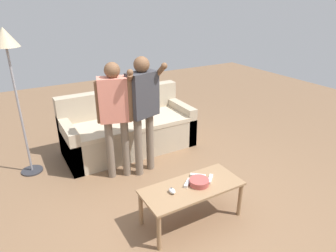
% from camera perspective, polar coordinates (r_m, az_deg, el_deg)
% --- Properties ---
extents(ground_plane, '(12.00, 12.00, 0.00)m').
position_cam_1_polar(ground_plane, '(3.53, 2.42, -15.01)').
color(ground_plane, brown).
extents(couch, '(1.94, 0.84, 0.89)m').
position_cam_1_polar(couch, '(4.63, -7.62, -0.73)').
color(couch, '#B7A88E').
rests_on(couch, ground).
extents(coffee_table, '(1.05, 0.46, 0.42)m').
position_cam_1_polar(coffee_table, '(3.14, 4.60, -12.25)').
color(coffee_table, '#997551').
rests_on(coffee_table, ground).
extents(snack_bowl, '(0.20, 0.20, 0.06)m').
position_cam_1_polar(snack_bowl, '(3.13, 5.96, -10.61)').
color(snack_bowl, '#B24C47').
rests_on(snack_bowl, coffee_table).
extents(game_remote_nunchuk, '(0.06, 0.09, 0.05)m').
position_cam_1_polar(game_remote_nunchuk, '(3.00, 0.78, -12.28)').
color(game_remote_nunchuk, white).
rests_on(game_remote_nunchuk, coffee_table).
extents(floor_lamp, '(0.31, 0.31, 1.88)m').
position_cam_1_polar(floor_lamp, '(4.01, -28.37, 12.40)').
color(floor_lamp, '#2D2D33').
rests_on(floor_lamp, ground).
extents(player_center, '(0.50, 0.32, 1.56)m').
position_cam_1_polar(player_center, '(3.73, -4.79, 4.37)').
color(player_center, '#756656').
rests_on(player_center, ground).
extents(player_left, '(0.44, 0.40, 1.51)m').
position_cam_1_polar(player_left, '(3.68, -10.10, 3.35)').
color(player_left, '#756656').
rests_on(player_left, ground).
extents(game_remote_wand_near, '(0.15, 0.13, 0.03)m').
position_cam_1_polar(game_remote_wand_near, '(3.25, 5.76, -9.42)').
color(game_remote_wand_near, white).
rests_on(game_remote_wand_near, coffee_table).
extents(game_remote_wand_far, '(0.14, 0.12, 0.03)m').
position_cam_1_polar(game_remote_wand_far, '(3.13, 3.76, -10.81)').
color(game_remote_wand_far, white).
rests_on(game_remote_wand_far, coffee_table).
extents(game_remote_wand_spare, '(0.14, 0.13, 0.03)m').
position_cam_1_polar(game_remote_wand_spare, '(3.21, 8.06, -10.00)').
color(game_remote_wand_spare, white).
rests_on(game_remote_wand_spare, coffee_table).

